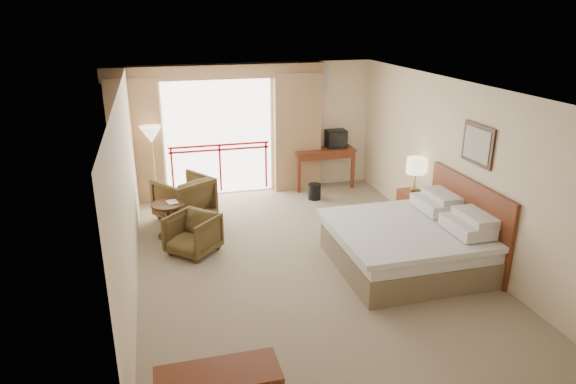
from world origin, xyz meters
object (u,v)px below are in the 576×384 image
object	(u,v)px
wastebasket	(315,192)
armchair_far	(186,219)
bed	(409,243)
armchair_near	(194,253)
desk	(322,156)
tv	(336,139)
table_lamp	(416,166)
floor_lamp	(151,138)
side_table	(168,214)
nightstand	(414,208)

from	to	relation	value
wastebasket	armchair_far	size ratio (longest dim) A/B	0.36
bed	armchair_near	world-z (taller)	bed
desk	tv	distance (m)	0.49
tv	wastebasket	world-z (taller)	tv
table_lamp	armchair_far	bearing A→B (deg)	162.21
table_lamp	floor_lamp	bearing A→B (deg)	154.50
bed	armchair_near	xyz separation A→B (m)	(-3.12, 1.30, -0.38)
side_table	table_lamp	bearing A→B (deg)	-7.17
bed	nightstand	distance (m)	1.68
tv	nightstand	bearing A→B (deg)	-85.75
nightstand	desk	distance (m)	2.73
desk	side_table	size ratio (longest dim) A/B	2.21
nightstand	table_lamp	world-z (taller)	table_lamp
armchair_near	tv	bearing A→B (deg)	82.27
bed	nightstand	bearing A→B (deg)	59.55
tv	side_table	size ratio (longest dim) A/B	0.70
nightstand	wastebasket	world-z (taller)	nightstand
bed	desk	xyz separation A→B (m)	(-0.07, 3.99, 0.30)
nightstand	table_lamp	size ratio (longest dim) A/B	1.06
desk	side_table	bearing A→B (deg)	-147.67
table_lamp	armchair_near	distance (m)	4.12
armchair_far	floor_lamp	bearing A→B (deg)	-92.84
tv	floor_lamp	xyz separation A→B (m)	(-3.88, -0.29, 0.33)
desk	side_table	xyz separation A→B (m)	(-3.40, -1.96, -0.26)
desk	wastebasket	size ratio (longest dim) A/B	4.06
armchair_far	side_table	size ratio (longest dim) A/B	1.50
armchair_far	floor_lamp	world-z (taller)	floor_lamp
armchair_far	tv	bearing A→B (deg)	166.08
nightstand	tv	world-z (taller)	tv
wastebasket	side_table	bearing A→B (deg)	-159.20
tv	armchair_near	bearing A→B (deg)	-151.60
nightstand	armchair_far	size ratio (longest dim) A/B	0.70
bed	tv	world-z (taller)	tv
tv	armchair_far	bearing A→B (deg)	-170.93
floor_lamp	tv	bearing A→B (deg)	4.29
tv	wastebasket	bearing A→B (deg)	-143.05
armchair_far	side_table	distance (m)	0.91
table_lamp	floor_lamp	distance (m)	4.99
wastebasket	armchair_near	xyz separation A→B (m)	(-2.64, -1.87, -0.16)
wastebasket	side_table	size ratio (longest dim) A/B	0.54
desk	armchair_near	bearing A→B (deg)	-136.14
table_lamp	wastebasket	xyz separation A→B (m)	(-1.33, 1.68, -0.93)
wastebasket	table_lamp	bearing A→B (deg)	-51.49
nightstand	floor_lamp	bearing A→B (deg)	149.59
armchair_far	armchair_near	bearing A→B (deg)	58.35
table_lamp	armchair_far	distance (m)	4.34
tv	armchair_far	xyz separation A→B (m)	(-3.38, -1.15, -1.06)
table_lamp	wastebasket	size ratio (longest dim) A/B	1.81
tv	armchair_far	distance (m)	3.73
bed	armchair_far	size ratio (longest dim) A/B	2.34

